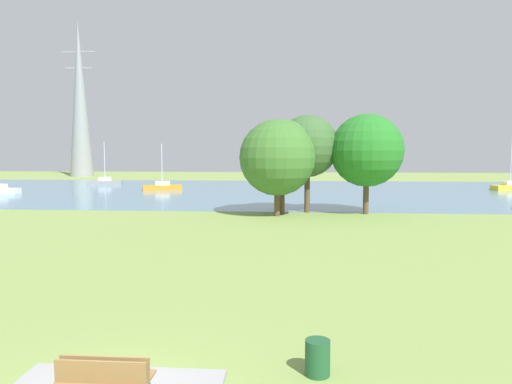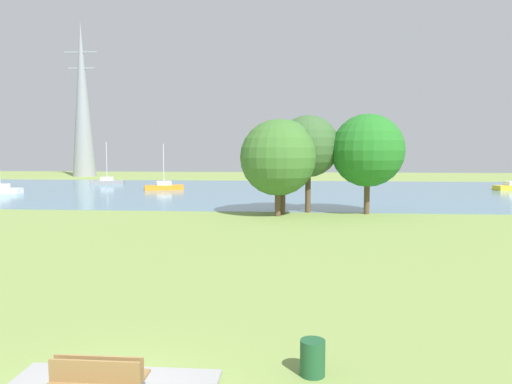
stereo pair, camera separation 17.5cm
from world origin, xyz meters
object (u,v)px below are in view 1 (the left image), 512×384
object	(u,v)px
sailboat_yellow	(510,186)
electricity_pylon	(80,99)
sailboat_orange	(162,186)
tree_east_far	(277,158)
tree_mid_shore	(282,153)
tree_west_near	(367,151)
litter_bin	(318,358)
sailboat_gray	(105,182)
tree_west_far	(307,146)
bench_facing_water	(108,378)

from	to	relation	value
sailboat_yellow	electricity_pylon	world-z (taller)	electricity_pylon
sailboat_orange	tree_east_far	distance (m)	27.92
tree_mid_shore	tree_west_near	size ratio (longest dim) A/B	0.95
electricity_pylon	sailboat_orange	bearing A→B (deg)	-51.84
litter_bin	sailboat_yellow	bearing A→B (deg)	62.96
sailboat_gray	tree_west_far	distance (m)	41.04
sailboat_yellow	tree_east_far	bearing A→B (deg)	-137.14
sailboat_yellow	tree_west_far	size ratio (longest dim) A/B	0.82
sailboat_yellow	sailboat_gray	xyz separation A→B (m)	(-54.61, 5.16, -0.00)
bench_facing_water	litter_bin	xyz separation A→B (m)	(4.22, 1.43, -0.07)
bench_facing_water	tree_mid_shore	distance (m)	29.07
sailboat_yellow	sailboat_gray	distance (m)	54.86
sailboat_orange	litter_bin	bearing A→B (deg)	-70.90
sailboat_orange	tree_mid_shore	distance (m)	27.21
electricity_pylon	sailboat_gray	bearing A→B (deg)	-58.93
tree_west_far	electricity_pylon	xyz separation A→B (m)	(-41.81, 51.48, 9.45)
sailboat_yellow	tree_west_far	xyz separation A→B (m)	(-26.21, -24.06, 4.85)
sailboat_yellow	electricity_pylon	distance (m)	74.72
tree_east_far	sailboat_orange	bearing A→B (deg)	123.45
litter_bin	tree_west_near	world-z (taller)	tree_west_near
tree_mid_shore	tree_west_far	bearing A→B (deg)	32.20
litter_bin	tree_east_far	size ratio (longest dim) A/B	0.11
sailboat_gray	tree_west_far	bearing A→B (deg)	-45.82
tree_west_near	tree_mid_shore	bearing A→B (deg)	-174.59
sailboat_orange	electricity_pylon	bearing A→B (deg)	128.16
sailboat_gray	tree_west_near	size ratio (longest dim) A/B	0.80
sailboat_yellow	tree_west_far	distance (m)	35.91
electricity_pylon	tree_east_far	bearing A→B (deg)	-53.79
bench_facing_water	litter_bin	bearing A→B (deg)	18.77
sailboat_gray	tree_east_far	distance (m)	41.20
tree_west_far	tree_west_near	size ratio (longest dim) A/B	1.00
litter_bin	sailboat_orange	world-z (taller)	sailboat_orange
sailboat_orange	tree_west_far	xyz separation A→B (m)	(17.57, -20.63, 4.85)
bench_facing_water	tree_mid_shore	size ratio (longest dim) A/B	0.24
sailboat_yellow	sailboat_gray	bearing A→B (deg)	174.60
litter_bin	tree_west_near	bearing A→B (deg)	79.47
sailboat_orange	sailboat_gray	distance (m)	13.83
tree_east_far	tree_west_far	size ratio (longest dim) A/B	0.94
sailboat_yellow	sailboat_gray	size ratio (longest dim) A/B	1.02
tree_west_near	electricity_pylon	distance (m)	70.46
sailboat_orange	tree_east_far	size ratio (longest dim) A/B	0.79
litter_bin	tree_west_near	size ratio (longest dim) A/B	0.10
tree_mid_shore	electricity_pylon	bearing A→B (deg)	127.05
tree_west_near	electricity_pylon	xyz separation A→B (m)	(-46.40, 52.11, 9.78)
tree_mid_shore	tree_west_near	bearing A→B (deg)	5.41
bench_facing_water	tree_west_near	distance (m)	31.03
sailboat_gray	tree_mid_shore	bearing A→B (deg)	-49.10
tree_east_far	electricity_pylon	distance (m)	67.61
tree_east_far	electricity_pylon	world-z (taller)	electricity_pylon
sailboat_gray	tree_west_far	world-z (taller)	tree_west_far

